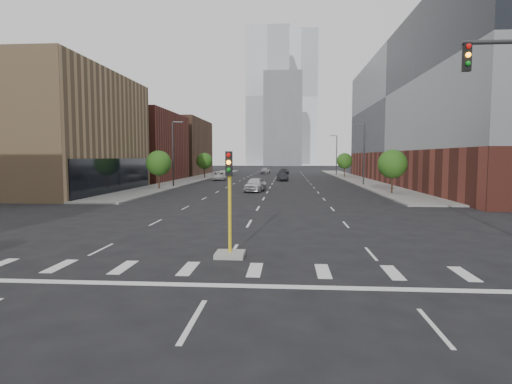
# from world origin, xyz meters

# --- Properties ---
(ground) EXTENTS (400.00, 400.00, 0.00)m
(ground) POSITION_xyz_m (0.00, 0.00, 0.00)
(ground) COLOR black
(ground) RESTS_ON ground
(sidewalk_left_far) EXTENTS (5.00, 92.00, 0.15)m
(sidewalk_left_far) POSITION_xyz_m (-15.00, 74.00, 0.07)
(sidewalk_left_far) COLOR gray
(sidewalk_left_far) RESTS_ON ground
(sidewalk_right_far) EXTENTS (5.00, 92.00, 0.15)m
(sidewalk_right_far) POSITION_xyz_m (15.00, 74.00, 0.07)
(sidewalk_right_far) COLOR gray
(sidewalk_right_far) RESTS_ON ground
(building_left_mid) EXTENTS (20.00, 24.00, 14.00)m
(building_left_mid) POSITION_xyz_m (-27.50, 40.00, 7.00)
(building_left_mid) COLOR tan
(building_left_mid) RESTS_ON ground
(building_left_far_a) EXTENTS (20.00, 22.00, 12.00)m
(building_left_far_a) POSITION_xyz_m (-27.50, 66.00, 6.00)
(building_left_far_a) COLOR brown
(building_left_far_a) RESTS_ON ground
(building_left_far_b) EXTENTS (20.00, 24.00, 13.00)m
(building_left_far_b) POSITION_xyz_m (-27.50, 92.00, 6.50)
(building_left_far_b) COLOR brown
(building_left_far_b) RESTS_ON ground
(building_right_main) EXTENTS (24.00, 70.00, 22.00)m
(building_right_main) POSITION_xyz_m (29.50, 60.00, 11.00)
(building_right_main) COLOR brown
(building_right_main) RESTS_ON ground
(tower_left) EXTENTS (22.00, 22.00, 70.00)m
(tower_left) POSITION_xyz_m (-8.00, 220.00, 35.00)
(tower_left) COLOR #B2B7BC
(tower_left) RESTS_ON ground
(tower_right) EXTENTS (20.00, 20.00, 80.00)m
(tower_right) POSITION_xyz_m (10.00, 260.00, 40.00)
(tower_right) COLOR #B2B7BC
(tower_right) RESTS_ON ground
(tower_mid) EXTENTS (18.00, 18.00, 44.00)m
(tower_mid) POSITION_xyz_m (0.00, 200.00, 22.00)
(tower_mid) COLOR slate
(tower_mid) RESTS_ON ground
(median_traffic_signal) EXTENTS (1.20, 1.20, 4.40)m
(median_traffic_signal) POSITION_xyz_m (0.00, 8.97, 0.97)
(median_traffic_signal) COLOR #999993
(median_traffic_signal) RESTS_ON ground
(streetlight_right_a) EXTENTS (1.60, 0.22, 9.07)m
(streetlight_right_a) POSITION_xyz_m (13.41, 55.00, 5.01)
(streetlight_right_a) COLOR #2D2D30
(streetlight_right_a) RESTS_ON ground
(streetlight_right_b) EXTENTS (1.60, 0.22, 9.07)m
(streetlight_right_b) POSITION_xyz_m (13.41, 90.00, 5.01)
(streetlight_right_b) COLOR #2D2D30
(streetlight_right_b) RESTS_ON ground
(streetlight_left) EXTENTS (1.60, 0.22, 9.07)m
(streetlight_left) POSITION_xyz_m (-13.41, 50.00, 5.01)
(streetlight_left) COLOR #2D2D30
(streetlight_left) RESTS_ON ground
(tree_left_near) EXTENTS (3.20, 3.20, 4.85)m
(tree_left_near) POSITION_xyz_m (-14.00, 45.00, 3.39)
(tree_left_near) COLOR #382619
(tree_left_near) RESTS_ON ground
(tree_left_far) EXTENTS (3.20, 3.20, 4.85)m
(tree_left_far) POSITION_xyz_m (-14.00, 75.00, 3.39)
(tree_left_far) COLOR #382619
(tree_left_far) RESTS_ON ground
(tree_right_near) EXTENTS (3.20, 3.20, 4.85)m
(tree_right_near) POSITION_xyz_m (14.00, 40.00, 3.39)
(tree_right_near) COLOR #382619
(tree_right_near) RESTS_ON ground
(tree_right_far) EXTENTS (3.20, 3.20, 4.85)m
(tree_right_far) POSITION_xyz_m (14.00, 80.00, 3.39)
(tree_right_far) COLOR #382619
(tree_right_far) RESTS_ON ground
(car_near_left) EXTENTS (2.73, 5.27, 1.71)m
(car_near_left) POSITION_xyz_m (-1.50, 42.82, 0.86)
(car_near_left) COLOR silver
(car_near_left) RESTS_ON ground
(car_mid_right) EXTENTS (2.17, 4.44, 1.40)m
(car_mid_right) POSITION_xyz_m (1.50, 66.35, 0.70)
(car_mid_right) COLOR black
(car_mid_right) RESTS_ON ground
(car_far_left) EXTENTS (3.37, 5.84, 1.53)m
(car_far_left) POSITION_xyz_m (-10.07, 68.28, 0.77)
(car_far_left) COLOR #B5B5B5
(car_far_left) RESTS_ON ground
(car_deep_right) EXTENTS (2.62, 5.16, 1.43)m
(car_deep_right) POSITION_xyz_m (1.50, 94.66, 0.72)
(car_deep_right) COLOR black
(car_deep_right) RESTS_ON ground
(car_distant) EXTENTS (2.54, 5.02, 1.64)m
(car_distant) POSITION_xyz_m (-3.17, 97.52, 0.82)
(car_distant) COLOR #A3A2A7
(car_distant) RESTS_ON ground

